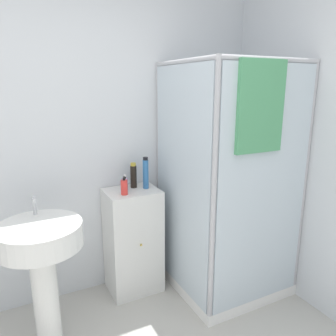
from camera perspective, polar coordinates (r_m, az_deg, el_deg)
name	(u,v)px	position (r m, az deg, el deg)	size (l,w,h in m)	color
wall_back	(60,147)	(2.63, -18.31, 3.54)	(6.40, 0.06, 2.50)	silver
shower_enclosure	(224,232)	(2.81, 9.74, -11.00)	(0.88, 0.91, 1.89)	white
vanity_cabinet	(133,241)	(2.82, -6.10, -12.49)	(0.43, 0.36, 0.89)	silver
sink	(42,255)	(2.31, -21.16, -13.94)	(0.53, 0.53, 0.99)	white
soap_dispenser	(124,187)	(2.54, -7.63, -3.31)	(0.05, 0.05, 0.15)	red
shampoo_bottle_tall_black	(133,176)	(2.69, -6.03, -1.33)	(0.05, 0.05, 0.21)	black
shampoo_bottle_blue	(146,173)	(2.65, -3.92, -0.91)	(0.05, 0.05, 0.26)	#2D66A3
lotion_bottle_white	(125,184)	(2.64, -7.55, -2.76)	(0.05, 0.05, 0.13)	#B299C6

